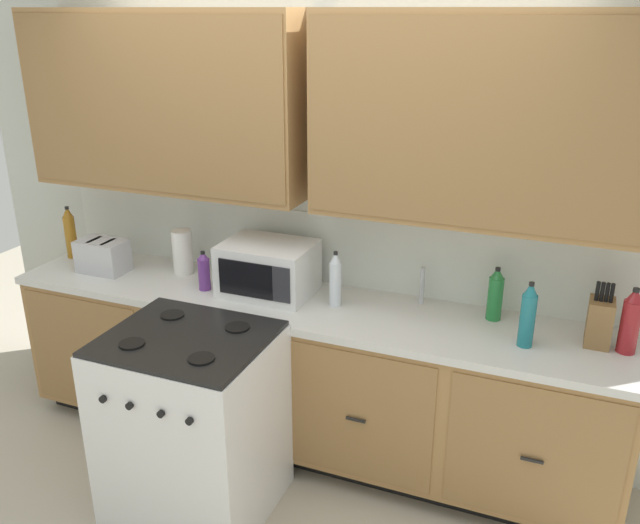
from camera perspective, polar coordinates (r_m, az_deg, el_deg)
ground_plane at (r=3.74m, az=-3.28°, el=-17.94°), size 8.27×8.27×0.00m
wall_unit at (r=3.43m, az=-0.26°, el=9.40°), size 4.51×0.40×2.50m
counter_run at (r=3.69m, az=-1.42°, el=-9.65°), size 3.34×0.64×0.90m
stove_range at (r=3.35m, az=-10.89°, el=-13.45°), size 0.76×0.68×0.95m
microwave at (r=3.56m, az=-4.51°, el=-0.55°), size 0.48×0.37×0.28m
toaster at (r=4.06m, az=-18.22°, el=0.51°), size 0.28×0.18×0.19m
knife_block at (r=3.27m, az=22.97°, el=-4.74°), size 0.11×0.14×0.31m
sink_faucet at (r=3.47m, az=8.79°, el=-2.04°), size 0.02×0.02×0.20m
paper_towel_roll at (r=3.90m, az=-11.76°, el=0.87°), size 0.12×0.12×0.26m
bottle_amber at (r=4.34m, az=-20.73°, el=2.38°), size 0.07×0.07×0.32m
bottle_violet at (r=3.65m, az=-9.98°, el=-0.76°), size 0.07×0.07×0.22m
bottle_teal at (r=3.13m, az=17.49°, el=-4.40°), size 0.07×0.07×0.31m
bottle_red at (r=3.24m, az=25.20°, el=-4.65°), size 0.08×0.08×0.31m
bottle_clear at (r=3.39m, az=1.34°, el=-1.52°), size 0.06×0.06×0.30m
bottle_green at (r=3.36m, az=14.89°, el=-2.70°), size 0.07×0.07×0.27m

